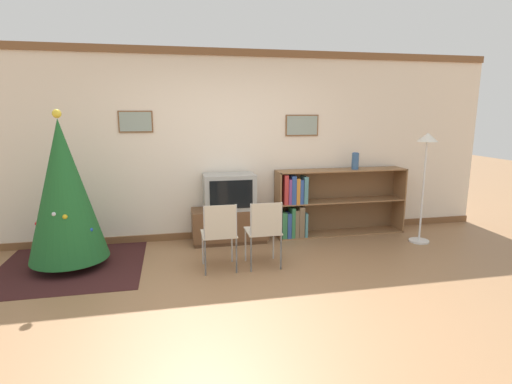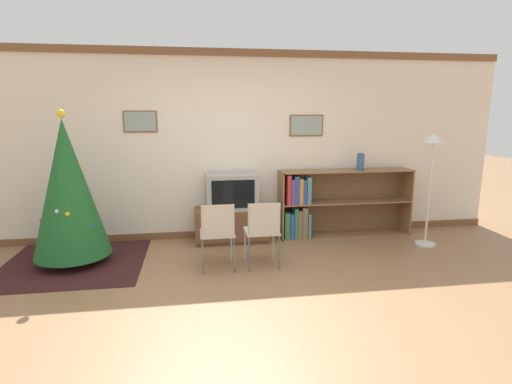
% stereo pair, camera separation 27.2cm
% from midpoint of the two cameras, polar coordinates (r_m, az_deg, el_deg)
% --- Properties ---
extents(ground_plane, '(24.00, 24.00, 0.00)m').
position_cam_midpoint_polar(ground_plane, '(4.11, 0.65, -15.23)').
color(ground_plane, '#936B47').
extents(wall_back, '(8.29, 0.11, 2.70)m').
position_cam_midpoint_polar(wall_back, '(5.84, -2.78, 6.57)').
color(wall_back, silver).
rests_on(wall_back, ground_plane).
extents(area_rug, '(1.69, 1.69, 0.01)m').
position_cam_midpoint_polar(area_rug, '(5.47, -23.15, -9.21)').
color(area_rug, '#381919').
rests_on(area_rug, ground_plane).
extents(christmas_tree, '(0.90, 0.90, 1.86)m').
position_cam_midpoint_polar(christmas_tree, '(5.23, -23.94, 0.38)').
color(christmas_tree, maroon).
rests_on(christmas_tree, area_rug).
extents(tv_console, '(1.06, 0.44, 0.48)m').
position_cam_midpoint_polar(tv_console, '(5.76, -2.07, -4.71)').
color(tv_console, '#4C311E').
rests_on(tv_console, ground_plane).
extents(television, '(0.72, 0.43, 0.50)m').
position_cam_midpoint_polar(television, '(5.64, -2.10, 0.08)').
color(television, '#9E9E99').
rests_on(television, tv_console).
extents(folding_chair_left, '(0.40, 0.40, 0.82)m').
position_cam_midpoint_polar(folding_chair_left, '(4.66, -3.83, -5.73)').
color(folding_chair_left, '#BCB29E').
rests_on(folding_chair_left, ground_plane).
extents(folding_chair_right, '(0.40, 0.40, 0.82)m').
position_cam_midpoint_polar(folding_chair_right, '(4.73, 2.64, -5.45)').
color(folding_chair_right, '#BCB29E').
rests_on(folding_chair_right, ground_plane).
extents(bookshelf, '(1.99, 0.36, 0.99)m').
position_cam_midpoint_polar(bookshelf, '(6.06, 10.77, -1.79)').
color(bookshelf, olive).
rests_on(bookshelf, ground_plane).
extents(vase, '(0.11, 0.11, 0.25)m').
position_cam_midpoint_polar(vase, '(6.12, 15.94, 4.21)').
color(vase, '#335684').
rests_on(vase, bookshelf).
extents(standing_lamp, '(0.28, 0.28, 1.56)m').
position_cam_midpoint_polar(standing_lamp, '(5.96, 25.07, 4.13)').
color(standing_lamp, silver).
rests_on(standing_lamp, ground_plane).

